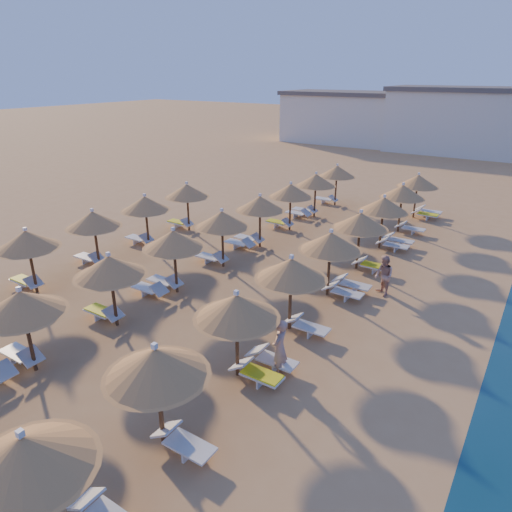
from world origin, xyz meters
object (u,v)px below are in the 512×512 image
Objects in this scene: parasol_row_west at (174,241)px; beachgoer_a at (280,348)px; parasol_row_east at (291,270)px; beachgoer_b at (384,276)px.

parasol_row_west reaches higher than beachgoer_a.
parasol_row_east is 3.11m from beachgoer_a.
beachgoer_a is (6.60, -2.56, -1.42)m from parasol_row_west.
parasol_row_east is 5.19m from beachgoer_b.
parasol_row_east is 18.92× the size of beachgoer_a.
parasol_row_west is 20.29× the size of beachgoer_b.
parasol_row_west is 18.92× the size of beachgoer_a.
beachgoer_b is at bearing 31.33° from parasol_row_west.
parasol_row_east reaches higher than beachgoer_b.
parasol_row_west is at bearing -105.85° from beachgoer_b.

